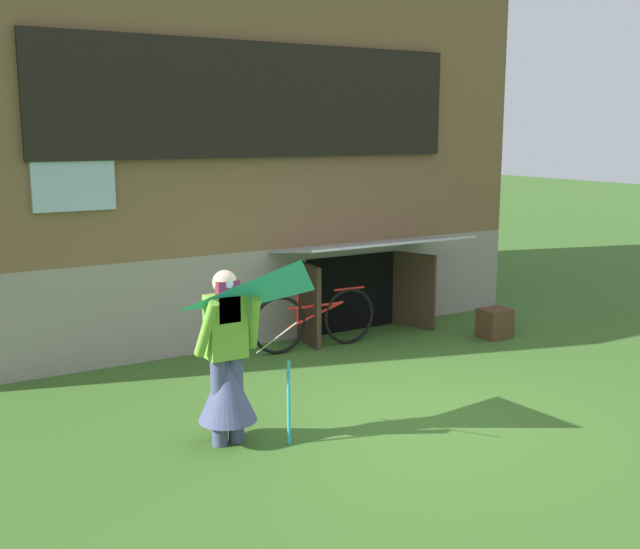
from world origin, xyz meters
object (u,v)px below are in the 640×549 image
kite (301,316)px  wooden_crate (495,323)px  bicycle_red (315,319)px  person (227,372)px

kite → wooden_crate: size_ratio=3.87×
kite → bicycle_red: 3.46m
bicycle_red → wooden_crate: bearing=-15.4°
kite → bicycle_red: bearing=57.5°
bicycle_red → wooden_crate: 2.47m
person → bicycle_red: 3.12m
bicycle_red → kite: bearing=-119.6°
person → bicycle_red: bearing=33.3°
wooden_crate → kite: bearing=-153.6°
bicycle_red → wooden_crate: (2.34, -0.77, -0.19)m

